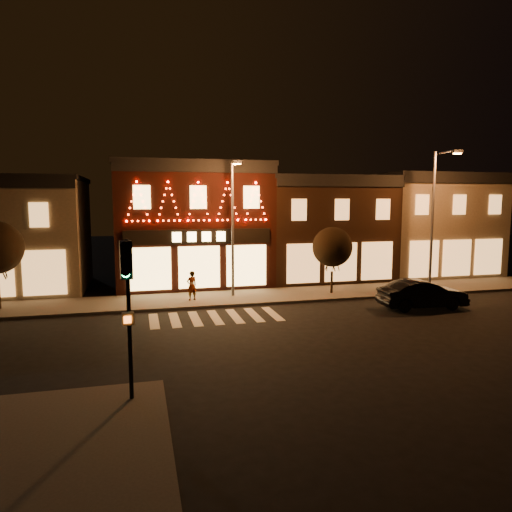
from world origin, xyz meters
name	(u,v)px	position (x,y,z in m)	size (l,w,h in m)	color
ground	(231,341)	(0.00, 0.00, 0.00)	(120.00, 120.00, 0.00)	black
sidewalk_far	(238,298)	(2.00, 8.00, 0.07)	(44.00, 4.00, 0.15)	#47423D
sidewalk_near	(15,455)	(-6.50, -7.50, 0.07)	(7.00, 7.00, 0.15)	#47423D
building_pulp	(191,224)	(0.00, 13.98, 4.16)	(10.20, 8.34, 8.30)	black
building_right_a	(319,228)	(9.50, 13.99, 3.76)	(9.20, 8.28, 7.50)	black
building_right_b	(424,224)	(18.50, 13.99, 3.91)	(9.20, 8.28, 7.80)	#675E49
traffic_signal_near	(127,288)	(-3.97, -5.29, 3.41)	(0.35, 0.48, 4.62)	black
streetlamp_mid	(233,218)	(1.78, 8.08, 4.78)	(0.50, 1.80, 7.90)	#59595E
streetlamp_right	(436,209)	(14.72, 7.30, 5.26)	(0.67, 2.00, 8.71)	#59595E
tree_right	(332,247)	(7.83, 7.60, 2.99)	(2.43, 2.43, 4.06)	black
dark_sedan	(422,294)	(11.18, 3.16, 0.77)	(1.64, 4.69, 1.55)	black
pedestrian	(192,286)	(-0.74, 7.67, 0.99)	(0.61, 0.40, 1.67)	gray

